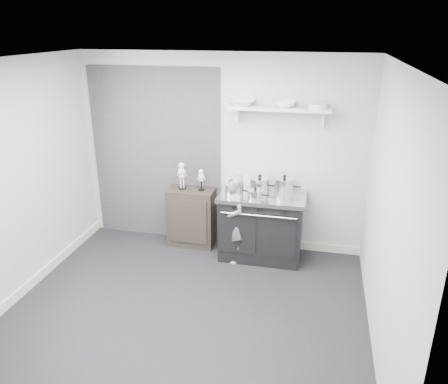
{
  "coord_description": "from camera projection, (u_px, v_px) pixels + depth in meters",
  "views": [
    {
      "loc": [
        1.33,
        -3.89,
        3.01
      ],
      "look_at": [
        0.24,
        0.95,
        1.11
      ],
      "focal_mm": 35.0,
      "sensor_mm": 36.0,
      "label": 1
    }
  ],
  "objects": [
    {
      "name": "ground",
      "position": [
        185.0,
        312.0,
        4.89
      ],
      "size": [
        4.0,
        4.0,
        0.0
      ],
      "primitive_type": "plane",
      "color": "black",
      "rests_on": "ground"
    },
    {
      "name": "wall_shelf",
      "position": [
        279.0,
        109.0,
        5.54
      ],
      "size": [
        1.3,
        0.26,
        0.24
      ],
      "color": "silver",
      "rests_on": "room_shell"
    },
    {
      "name": "child",
      "position": [
        234.0,
        219.0,
        5.77
      ],
      "size": [
        0.5,
        0.53,
        1.22
      ],
      "primitive_type": "imported",
      "rotation": [
        0.0,
        0.0,
        -0.95
      ],
      "color": "gray",
      "rests_on": "ground"
    },
    {
      "name": "plate_stack",
      "position": [
        318.0,
        106.0,
        5.41
      ],
      "size": [
        0.24,
        0.24,
        0.06
      ],
      "primitive_type": "cylinder",
      "color": "white",
      "rests_on": "wall_shelf"
    },
    {
      "name": "skeleton_full",
      "position": [
        182.0,
        174.0,
        6.08
      ],
      "size": [
        0.12,
        0.08,
        0.44
      ],
      "primitive_type": null,
      "color": "silver",
      "rests_on": "side_cabinet"
    },
    {
      "name": "pot_front_left",
      "position": [
        235.0,
        189.0,
        5.71
      ],
      "size": [
        0.33,
        0.25,
        0.2
      ],
      "color": "silver",
      "rests_on": "stove"
    },
    {
      "name": "skeleton_torso",
      "position": [
        201.0,
        178.0,
        6.04
      ],
      "size": [
        0.1,
        0.06,
        0.35
      ],
      "primitive_type": null,
      "color": "silver",
      "rests_on": "side_cabinet"
    },
    {
      "name": "bowl_large",
      "position": [
        242.0,
        102.0,
        5.6
      ],
      "size": [
        0.34,
        0.34,
        0.08
      ],
      "primitive_type": "imported",
      "color": "white",
      "rests_on": "wall_shelf"
    },
    {
      "name": "side_cabinet",
      "position": [
        192.0,
        217.0,
        6.29
      ],
      "size": [
        0.65,
        0.38,
        0.85
      ],
      "primitive_type": "cube",
      "color": "black",
      "rests_on": "ground"
    },
    {
      "name": "room_shell",
      "position": [
        176.0,
        169.0,
        4.46
      ],
      "size": [
        4.02,
        3.62,
        2.71
      ],
      "color": "#BBBBB8",
      "rests_on": "ground"
    },
    {
      "name": "bowl_small",
      "position": [
        285.0,
        104.0,
        5.49
      ],
      "size": [
        0.27,
        0.27,
        0.08
      ],
      "primitive_type": "imported",
      "color": "white",
      "rests_on": "wall_shelf"
    },
    {
      "name": "pot_back_right",
      "position": [
        284.0,
        185.0,
        5.79
      ],
      "size": [
        0.35,
        0.27,
        0.25
      ],
      "color": "silver",
      "rests_on": "stove"
    },
    {
      "name": "stove",
      "position": [
        262.0,
        225.0,
        5.94
      ],
      "size": [
        1.14,
        0.71,
        0.92
      ],
      "color": "black",
      "rests_on": "ground"
    },
    {
      "name": "pot_front_center",
      "position": [
        255.0,
        194.0,
        5.61
      ],
      "size": [
        0.29,
        0.2,
        0.16
      ],
      "color": "silver",
      "rests_on": "stove"
    },
    {
      "name": "pot_back_left",
      "position": [
        260.0,
        184.0,
        5.86
      ],
      "size": [
        0.36,
        0.28,
        0.23
      ],
      "color": "silver",
      "rests_on": "stove"
    }
  ]
}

